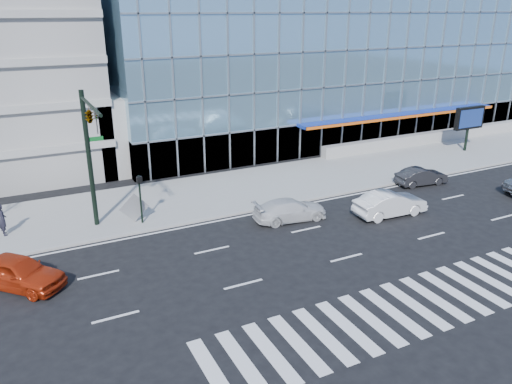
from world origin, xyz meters
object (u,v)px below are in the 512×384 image
dark_sedan (421,176)px  tilted_panel (134,208)px  traffic_signal (90,131)px  white_sedan (390,204)px  pedestrian (2,219)px  white_suv (290,210)px  ped_signal_post (140,192)px  red_sedan (17,272)px  marquee_sign (469,119)px

dark_sedan → tilted_panel: (-20.72, 2.33, 0.42)m
traffic_signal → white_sedan: (16.87, -5.07, -5.38)m
dark_sedan → pedestrian: bearing=88.7°
pedestrian → white_suv: bearing=-119.7°
pedestrian → tilted_panel: (7.13, -1.52, -0.02)m
ped_signal_post → red_sedan: size_ratio=0.65×
traffic_signal → dark_sedan: bearing=-3.9°
ped_signal_post → marquee_sign: 30.67m
white_sedan → pedestrian: (-21.85, 7.34, 0.31)m
ped_signal_post → tilted_panel: size_ratio=2.31×
tilted_panel → red_sedan: bearing=-147.7°
marquee_sign → pedestrian: size_ratio=2.12×
white_sedan → tilted_panel: size_ratio=3.64×
tilted_panel → dark_sedan: bearing=-10.0°
white_sedan → red_sedan: 21.40m
white_suv → tilted_panel: size_ratio=3.55×
dark_sedan → traffic_signal: bearing=92.6°
white_suv → dark_sedan: bearing=-77.7°
white_suv → pedestrian: 16.68m
traffic_signal → marquee_sign: (33.00, 3.42, -3.10)m
ped_signal_post → red_sedan: 8.40m
white_suv → white_sedan: bearing=-104.0°
white_suv → dark_sedan: 12.07m
white_suv → dark_sedan: (12.00, 1.32, -0.02)m
ped_signal_post → white_suv: (8.37, -3.26, -1.47)m
white_sedan → dark_sedan: (6.00, 3.50, -0.14)m
tilted_panel → traffic_signal: bearing=-164.2°
traffic_signal → marquee_sign: 33.32m
pedestrian → marquee_sign: bearing=-100.0°
ped_signal_post → red_sedan: (-7.01, -4.43, -1.36)m
dark_sedan → pedestrian: size_ratio=2.08×
traffic_signal → red_sedan: (-4.51, -4.05, -5.38)m
tilted_panel → white_sedan: bearing=-25.2°
white_suv → red_sedan: (-15.38, -1.16, 0.11)m
traffic_signal → ped_signal_post: size_ratio=2.67×
ped_signal_post → white_sedan: ped_signal_post is taller
dark_sedan → white_sedan: bearing=126.8°
traffic_signal → tilted_panel: bearing=19.4°
white_sedan → marquee_sign: bearing=-59.3°
ped_signal_post → traffic_signal: bearing=-171.5°
dark_sedan → tilted_panel: bearing=90.2°
dark_sedan → pedestrian: pedestrian is taller
dark_sedan → marquee_sign: bearing=-57.2°
traffic_signal → white_sedan: traffic_signal is taller
red_sedan → pedestrian: (-0.47, 6.33, 0.31)m
traffic_signal → pedestrian: bearing=155.5°
dark_sedan → pedestrian: (-27.85, 3.84, 0.45)m
red_sedan → tilted_panel: (6.66, 4.81, 0.29)m
marquee_sign → tilted_panel: marquee_sign is taller
traffic_signal → dark_sedan: size_ratio=2.05×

